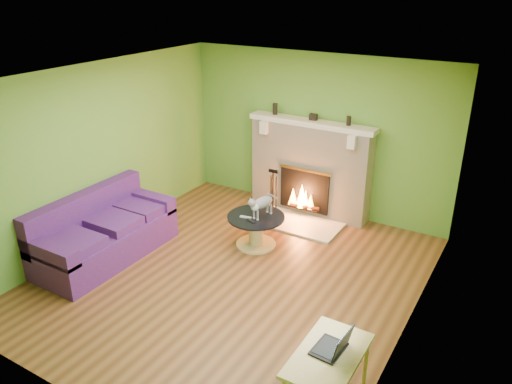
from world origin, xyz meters
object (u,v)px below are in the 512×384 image
coffee_table (256,229)px  desk (328,361)px  sofa (103,233)px  cat (263,205)px

coffee_table → desk: 3.16m
sofa → coffee_table: bearing=38.4°
sofa → coffee_table: (1.70, 1.34, -0.08)m
desk → coffee_table: bearing=132.3°
sofa → desk: 3.94m
sofa → cat: (1.78, 1.39, 0.30)m
coffee_table → desk: size_ratio=0.92×
desk → cat: 3.12m
cat → desk: bearing=-36.8°
coffee_table → desk: (2.11, -2.32, 0.32)m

